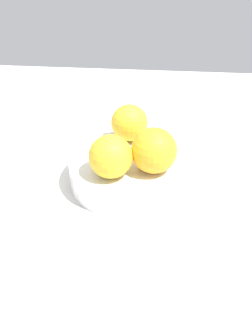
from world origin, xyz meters
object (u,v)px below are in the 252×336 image
at_px(orange_in_bowl_0, 131,123).
at_px(orange_in_bowl_2, 154,151).
at_px(fruit_bowl, 126,171).
at_px(orange_in_bowl_1, 111,157).

height_order(orange_in_bowl_0, orange_in_bowl_2, orange_in_bowl_2).
relative_size(fruit_bowl, orange_in_bowl_1, 2.85).
xyz_separation_m(orange_in_bowl_0, orange_in_bowl_1, (-0.02, -0.11, 0.00)).
relative_size(fruit_bowl, orange_in_bowl_2, 2.67).
bearing_deg(fruit_bowl, orange_in_bowl_2, -32.53).
bearing_deg(fruit_bowl, orange_in_bowl_0, 87.93).
bearing_deg(orange_in_bowl_1, fruit_bowl, 69.20).
height_order(fruit_bowl, orange_in_bowl_0, orange_in_bowl_0).
xyz_separation_m(fruit_bowl, orange_in_bowl_0, (0.00, 0.06, 0.06)).
relative_size(orange_in_bowl_1, orange_in_bowl_2, 0.94).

